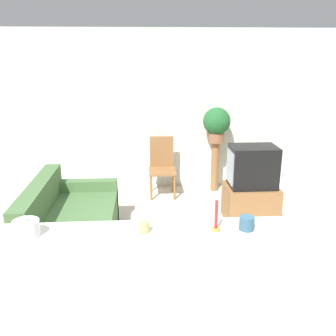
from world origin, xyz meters
name	(u,v)px	position (x,y,z in m)	size (l,w,h in m)	color
ground_plane	(148,311)	(0.00, 0.00, 0.00)	(14.00, 14.00, 0.00)	beige
wall_back	(144,111)	(0.00, 3.43, 1.35)	(9.00, 0.06, 2.70)	silver
couch	(70,226)	(-0.93, 1.24, 0.30)	(0.97, 1.66, 0.85)	#476B3D
tv_stand	(250,203)	(1.49, 1.90, 0.26)	(0.72, 0.57, 0.52)	olive
television	(252,166)	(1.48, 1.90, 0.81)	(0.64, 0.46, 0.58)	black
wooden_chair	(162,164)	(0.28, 3.01, 0.53)	(0.44, 0.44, 0.98)	olive
plant_stand	(215,167)	(1.20, 3.13, 0.43)	(0.13, 0.13, 0.86)	olive
potted_plant	(217,123)	(1.20, 3.13, 1.19)	(0.45, 0.45, 0.59)	#8E5B3D
foreground_counter	(147,292)	(0.00, -0.43, 0.52)	(2.85, 0.44, 1.04)	beige
decorative_bowl	(26,228)	(-0.88, -0.43, 1.10)	(0.20, 0.20, 0.16)	silver
candle_jar	(144,227)	(-0.02, -0.43, 1.08)	(0.08, 0.08, 0.09)	tan
candlestick	(216,221)	(0.52, -0.43, 1.12)	(0.07, 0.07, 0.24)	#B7933D
coffee_tin	(247,223)	(0.76, -0.43, 1.09)	(0.11, 0.11, 0.10)	#335B75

